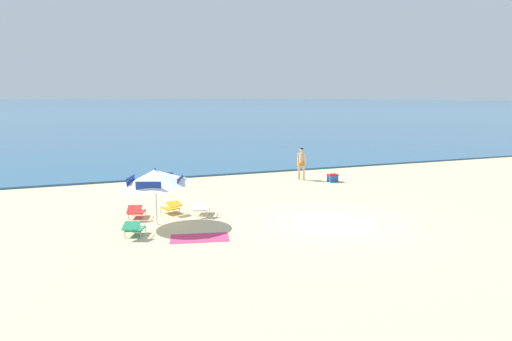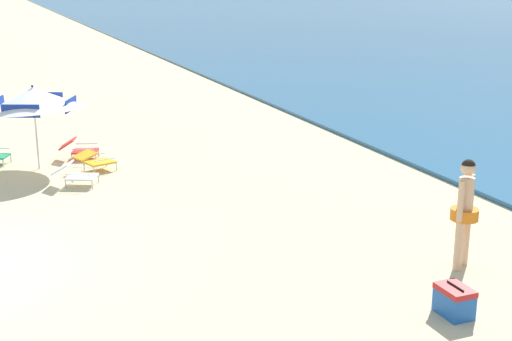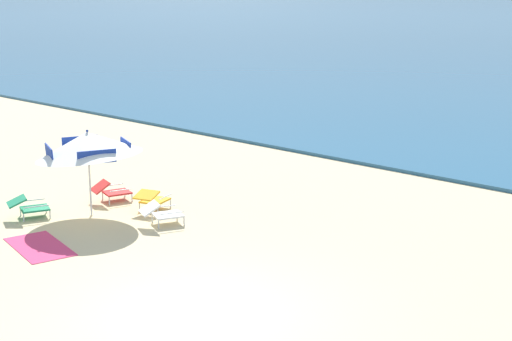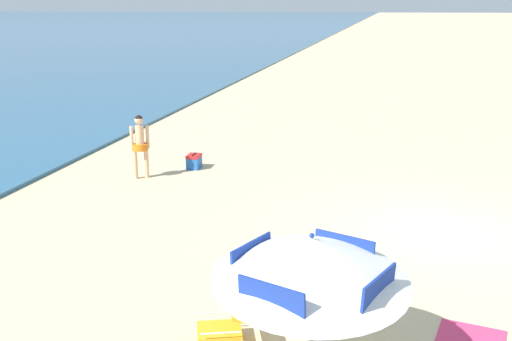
{
  "view_description": "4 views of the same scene",
  "coord_description": "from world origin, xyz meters",
  "px_view_note": "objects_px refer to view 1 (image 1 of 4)",
  "views": [
    {
      "loc": [
        -7.45,
        -12.73,
        4.35
      ],
      "look_at": [
        -1.21,
        4.11,
        1.28
      ],
      "focal_mm": 30.39,
      "sensor_mm": 36.0,
      "label": 1
    },
    {
      "loc": [
        10.66,
        1.12,
        4.25
      ],
      "look_at": [
        -1.09,
        5.65,
        0.77
      ],
      "focal_mm": 48.42,
      "sensor_mm": 36.0,
      "label": 2
    },
    {
      "loc": [
        8.2,
        -7.43,
        5.02
      ],
      "look_at": [
        -2.05,
        3.58,
        1.35
      ],
      "focal_mm": 52.89,
      "sensor_mm": 36.0,
      "label": 3
    },
    {
      "loc": [
        -12.22,
        1.21,
        4.49
      ],
      "look_at": [
        -0.31,
        3.79,
        1.2
      ],
      "focal_mm": 43.08,
      "sensor_mm": 36.0,
      "label": 4
    }
  ],
  "objects_px": {
    "lounge_chair_facing_sea": "(201,208)",
    "beach_towel": "(200,238)",
    "lounge_chair_under_umbrella": "(136,211)",
    "lounge_chair_beside_umbrella": "(134,228)",
    "lounge_chair_spare_folded": "(171,207)",
    "cooler_box": "(333,178)",
    "beach_umbrella_striped_main": "(155,178)",
    "person_standing_near_shore": "(301,161)"
  },
  "relations": [
    {
      "from": "lounge_chair_facing_sea",
      "to": "lounge_chair_spare_folded",
      "type": "height_order",
      "value": "lounge_chair_facing_sea"
    },
    {
      "from": "person_standing_near_shore",
      "to": "cooler_box",
      "type": "relative_size",
      "value": 3.41
    },
    {
      "from": "lounge_chair_facing_sea",
      "to": "lounge_chair_spare_folded",
      "type": "distance_m",
      "value": 1.15
    },
    {
      "from": "lounge_chair_spare_folded",
      "to": "beach_towel",
      "type": "bearing_deg",
      "value": -83.84
    },
    {
      "from": "beach_umbrella_striped_main",
      "to": "lounge_chair_facing_sea",
      "type": "distance_m",
      "value": 2.28
    },
    {
      "from": "person_standing_near_shore",
      "to": "lounge_chair_beside_umbrella",
      "type": "bearing_deg",
      "value": -143.87
    },
    {
      "from": "lounge_chair_under_umbrella",
      "to": "lounge_chair_spare_folded",
      "type": "distance_m",
      "value": 1.32
    },
    {
      "from": "beach_umbrella_striped_main",
      "to": "cooler_box",
      "type": "relative_size",
      "value": 6.21
    },
    {
      "from": "lounge_chair_facing_sea",
      "to": "lounge_chair_beside_umbrella",
      "type": "bearing_deg",
      "value": -146.43
    },
    {
      "from": "person_standing_near_shore",
      "to": "lounge_chair_spare_folded",
      "type": "bearing_deg",
      "value": -149.82
    },
    {
      "from": "beach_umbrella_striped_main",
      "to": "lounge_chair_beside_umbrella",
      "type": "height_order",
      "value": "beach_umbrella_striped_main"
    },
    {
      "from": "lounge_chair_under_umbrella",
      "to": "beach_umbrella_striped_main",
      "type": "bearing_deg",
      "value": -58.95
    },
    {
      "from": "cooler_box",
      "to": "lounge_chair_beside_umbrella",
      "type": "bearing_deg",
      "value": -151.73
    },
    {
      "from": "lounge_chair_facing_sea",
      "to": "beach_towel",
      "type": "xyz_separation_m",
      "value": [
        -0.66,
        -2.6,
        -0.27
      ]
    },
    {
      "from": "lounge_chair_under_umbrella",
      "to": "cooler_box",
      "type": "relative_size",
      "value": 2.01
    },
    {
      "from": "beach_umbrella_striped_main",
      "to": "person_standing_near_shore",
      "type": "bearing_deg",
      "value": 34.07
    },
    {
      "from": "lounge_chair_facing_sea",
      "to": "person_standing_near_shore",
      "type": "distance_m",
      "value": 8.27
    },
    {
      "from": "lounge_chair_under_umbrella",
      "to": "lounge_chair_beside_umbrella",
      "type": "relative_size",
      "value": 1.0
    },
    {
      "from": "cooler_box",
      "to": "beach_towel",
      "type": "xyz_separation_m",
      "value": [
        -8.51,
        -6.5,
        -0.2
      ]
    },
    {
      "from": "lounge_chair_spare_folded",
      "to": "lounge_chair_under_umbrella",
      "type": "bearing_deg",
      "value": -171.64
    },
    {
      "from": "lounge_chair_beside_umbrella",
      "to": "lounge_chair_facing_sea",
      "type": "bearing_deg",
      "value": 33.57
    },
    {
      "from": "cooler_box",
      "to": "person_standing_near_shore",
      "type": "bearing_deg",
      "value": 140.02
    },
    {
      "from": "lounge_chair_spare_folded",
      "to": "beach_towel",
      "type": "distance_m",
      "value": 3.19
    },
    {
      "from": "cooler_box",
      "to": "beach_towel",
      "type": "bearing_deg",
      "value": -142.63
    },
    {
      "from": "lounge_chair_under_umbrella",
      "to": "beach_towel",
      "type": "height_order",
      "value": "lounge_chair_under_umbrella"
    },
    {
      "from": "beach_umbrella_striped_main",
      "to": "cooler_box",
      "type": "distance_m",
      "value": 10.67
    },
    {
      "from": "lounge_chair_beside_umbrella",
      "to": "lounge_chair_under_umbrella",
      "type": "bearing_deg",
      "value": 83.08
    },
    {
      "from": "beach_umbrella_striped_main",
      "to": "lounge_chair_under_umbrella",
      "type": "height_order",
      "value": "beach_umbrella_striped_main"
    },
    {
      "from": "beach_umbrella_striped_main",
      "to": "lounge_chair_facing_sea",
      "type": "relative_size",
      "value": 3.04
    },
    {
      "from": "lounge_chair_spare_folded",
      "to": "beach_towel",
      "type": "height_order",
      "value": "lounge_chair_spare_folded"
    },
    {
      "from": "beach_umbrella_striped_main",
      "to": "lounge_chair_under_umbrella",
      "type": "distance_m",
      "value": 1.8
    },
    {
      "from": "lounge_chair_facing_sea",
      "to": "person_standing_near_shore",
      "type": "height_order",
      "value": "person_standing_near_shore"
    },
    {
      "from": "lounge_chair_under_umbrella",
      "to": "person_standing_near_shore",
      "type": "distance_m",
      "value": 10.02
    },
    {
      "from": "lounge_chair_facing_sea",
      "to": "cooler_box",
      "type": "distance_m",
      "value": 8.76
    },
    {
      "from": "lounge_chair_beside_umbrella",
      "to": "beach_towel",
      "type": "bearing_deg",
      "value": -25.5
    },
    {
      "from": "lounge_chair_facing_sea",
      "to": "beach_towel",
      "type": "height_order",
      "value": "lounge_chair_facing_sea"
    },
    {
      "from": "lounge_chair_beside_umbrella",
      "to": "lounge_chair_facing_sea",
      "type": "relative_size",
      "value": 0.98
    },
    {
      "from": "person_standing_near_shore",
      "to": "beach_towel",
      "type": "distance_m",
      "value": 10.52
    },
    {
      "from": "lounge_chair_beside_umbrella",
      "to": "cooler_box",
      "type": "relative_size",
      "value": 2.01
    },
    {
      "from": "cooler_box",
      "to": "beach_towel",
      "type": "height_order",
      "value": "cooler_box"
    },
    {
      "from": "lounge_chair_under_umbrella",
      "to": "lounge_chair_beside_umbrella",
      "type": "bearing_deg",
      "value": -96.92
    },
    {
      "from": "beach_towel",
      "to": "lounge_chair_under_umbrella",
      "type": "bearing_deg",
      "value": 118.93
    }
  ]
}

